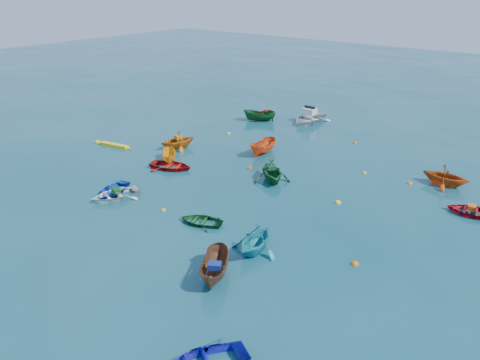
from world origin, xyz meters
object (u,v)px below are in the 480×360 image
Objects in this scene: kayak_yellow at (114,147)px; dinghy_blue_sw at (112,193)px; dinghy_white_near at (116,198)px; motorboat_white at (309,122)px.

dinghy_blue_sw is at bearing -139.99° from kayak_yellow.
kayak_yellow is (-8.31, 6.22, 0.00)m from dinghy_white_near.
dinghy_white_near is 23.05m from motorboat_white.
dinghy_blue_sw is at bearing 175.05° from dinghy_white_near.
dinghy_blue_sw is at bearing -93.02° from motorboat_white.
motorboat_white reaches higher than kayak_yellow.
motorboat_white reaches higher than dinghy_blue_sw.
kayak_yellow is (-7.60, 5.94, 0.00)m from dinghy_blue_sw.
dinghy_white_near is 10.38m from kayak_yellow.
motorboat_white is (0.77, 23.04, 0.00)m from dinghy_white_near.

